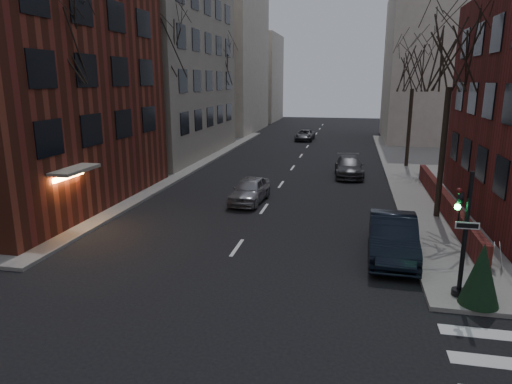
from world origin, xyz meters
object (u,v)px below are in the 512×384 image
(streetlamp_far, at_px, (231,104))
(tree_right_b, at_px, (414,69))
(tree_left_b, at_px, (163,48))
(sandwich_board, at_px, (496,255))
(parked_sedan, at_px, (393,237))
(evergreen_shrub, at_px, (481,274))
(tree_right_a, at_px, (453,52))
(car_lane_gray, at_px, (349,167))
(tree_left_a, at_px, (57,41))
(traffic_signal, at_px, (462,243))
(streetlamp_near, at_px, (150,121))
(car_lane_far, at_px, (305,135))
(tree_left_c, at_px, (219,67))
(car_lane_silver, at_px, (250,190))

(streetlamp_far, bearing_deg, tree_right_b, -30.47)
(tree_left_b, height_order, sandwich_board, tree_left_b)
(parked_sedan, bearing_deg, evergreen_shrub, -57.42)
(tree_right_a, relative_size, car_lane_gray, 2.02)
(sandwich_board, bearing_deg, parked_sedan, -176.00)
(tree_left_a, bearing_deg, parked_sedan, -6.64)
(traffic_signal, xyz_separation_m, tree_right_b, (0.86, 23.01, 5.68))
(tree_left_b, height_order, parked_sedan, tree_left_b)
(streetlamp_near, bearing_deg, car_lane_gray, 24.37)
(tree_right_b, bearing_deg, car_lane_far, 122.60)
(traffic_signal, relative_size, tree_left_b, 0.37)
(tree_left_b, bearing_deg, tree_right_b, 18.82)
(traffic_signal, distance_m, tree_left_b, 24.87)
(streetlamp_near, bearing_deg, tree_right_b, 30.47)
(parked_sedan, relative_size, car_lane_gray, 1.05)
(tree_left_a, relative_size, tree_left_c, 1.06)
(traffic_signal, height_order, tree_right_a, tree_right_a)
(car_lane_silver, bearing_deg, sandwich_board, -31.19)
(traffic_signal, relative_size, car_lane_gray, 0.83)
(streetlamp_far, relative_size, car_lane_silver, 1.51)
(tree_left_c, xyz_separation_m, parked_sedan, (15.00, -27.74, -7.20))
(streetlamp_near, xyz_separation_m, car_lane_silver, (7.15, -2.81, -3.53))
(traffic_signal, bearing_deg, tree_left_b, 134.54)
(car_lane_far, bearing_deg, traffic_signal, -76.06)
(tree_left_a, relative_size, sandwich_board, 11.25)
(car_lane_silver, bearing_deg, car_lane_far, 93.32)
(evergreen_shrub, bearing_deg, car_lane_silver, 131.63)
(car_lane_silver, bearing_deg, tree_left_c, 114.27)
(car_lane_silver, bearing_deg, tree_left_b, 142.55)
(evergreen_shrub, bearing_deg, tree_right_a, 87.92)
(traffic_signal, xyz_separation_m, tree_left_c, (-16.74, 31.01, 6.12))
(tree_right_a, relative_size, parked_sedan, 1.93)
(tree_left_a, distance_m, evergreen_shrub, 19.54)
(streetlamp_near, relative_size, car_lane_far, 1.46)
(tree_right_a, relative_size, car_lane_far, 2.26)
(tree_left_c, xyz_separation_m, streetlamp_far, (0.60, 2.00, -3.79))
(traffic_signal, relative_size, evergreen_shrub, 2.05)
(tree_left_b, distance_m, tree_right_b, 18.64)
(car_lane_silver, bearing_deg, tree_left_a, -142.33)
(tree_left_b, bearing_deg, streetlamp_far, 87.85)
(parked_sedan, bearing_deg, traffic_signal, -60.34)
(sandwich_board, bearing_deg, streetlamp_far, 134.76)
(tree_left_b, distance_m, car_lane_silver, 13.18)
(tree_right_a, xyz_separation_m, parked_sedan, (-2.60, -5.74, -7.20))
(streetlamp_near, distance_m, car_lane_far, 26.34)
(streetlamp_near, bearing_deg, tree_left_b, 98.53)
(tree_right_a, bearing_deg, sandwich_board, -81.47)
(tree_left_b, xyz_separation_m, car_lane_gray, (13.18, 1.70, -8.21))
(car_lane_gray, height_order, sandwich_board, car_lane_gray)
(tree_left_a, height_order, streetlamp_far, tree_left_a)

